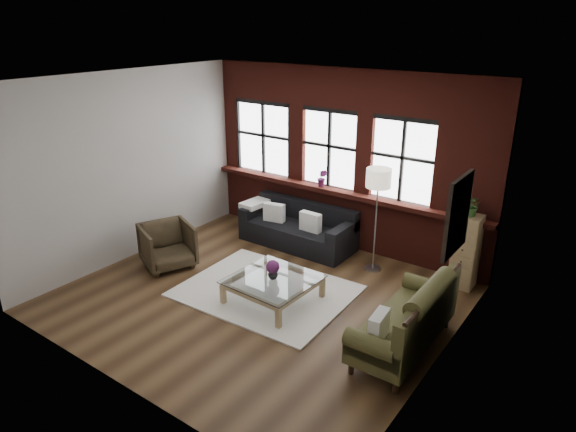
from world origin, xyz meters
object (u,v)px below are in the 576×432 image
Objects in this scene: coffee_table at (273,290)px; drawer_chest at (466,251)px; floor_lamp at (376,217)px; vintage_settee at (405,315)px; armchair at (168,246)px; vase at (273,274)px; dark_sofa at (297,226)px.

drawer_chest reaches higher than coffee_table.
drawer_chest is at bearing 12.79° from floor_lamp.
vintage_settee is 1.61× the size of coffee_table.
drawer_chest reaches higher than armchair.
coffee_table is 0.99× the size of drawer_chest.
floor_lamp is (0.73, 1.81, 0.50)m from vase.
vase is at bearing -65.19° from dark_sofa.
dark_sofa is at bearing 147.52° from vintage_settee.
coffee_table is 0.61× the size of floor_lamp.
armchair is 0.43× the size of floor_lamp.
dark_sofa is 2.37m from armchair.
floor_lamp is at bearing 68.00° from vase.
floor_lamp reaches higher than drawer_chest.
vase is at bearing -135.02° from drawer_chest.
coffee_table is at bearing -116.57° from vase.
vintage_settee is 2.29× the size of armchair.
floor_lamp is at bearing 126.43° from vintage_settee.
vase is at bearing 63.43° from coffee_table.
dark_sofa is at bearing 177.35° from floor_lamp.
dark_sofa is 2.58× the size of armchair.
vintage_settee is 2.05m from vase.
floor_lamp is (-1.32, 1.79, 0.45)m from vintage_settee.
coffee_table is at bearing -135.02° from drawer_chest.
vintage_settee is 0.99× the size of floor_lamp.
armchair is at bearing -152.50° from drawer_chest.
vase is 3.02m from drawer_chest.
coffee_table is at bearing -112.00° from floor_lamp.
coffee_table is (0.87, -1.89, -0.20)m from dark_sofa.
vase is (0.00, 0.00, 0.27)m from coffee_table.
vintage_settee is 12.11× the size of vase.
coffee_table is (2.16, 0.10, -0.19)m from armchair.
vintage_settee is at bearing -53.57° from floor_lamp.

